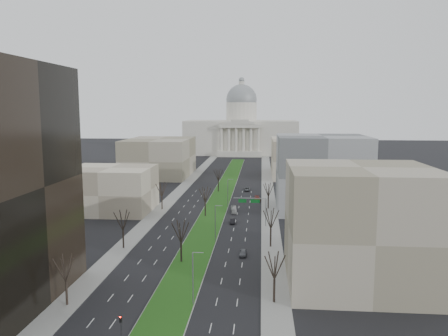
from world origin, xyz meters
The scene contains 29 objects.
ground centered at (0.00, 120.00, 0.00)m, with size 600.00×600.00×0.00m, color black.
median centered at (0.00, 118.99, 0.10)m, with size 8.00×222.03×0.20m.
sidewalk_left centered at (-17.50, 95.00, 0.07)m, with size 5.00×330.00×0.15m, color gray.
sidewalk_right centered at (17.50, 95.00, 0.07)m, with size 5.00×330.00×0.15m, color gray.
capitol centered at (0.00, 269.59, 16.31)m, with size 80.00×46.00×55.00m.
building_beige_left centered at (-33.00, 85.00, 7.00)m, with size 26.00×22.00×14.00m, color tan.
building_tan_right centered at (33.00, 32.00, 11.00)m, with size 26.00×24.00×22.00m, color gray.
building_grey_right centered at (34.00, 92.00, 12.00)m, with size 28.00×26.00×24.00m, color slate.
building_far_left centered at (-35.00, 160.00, 9.00)m, with size 30.00×40.00×18.00m, color gray.
building_far_right centered at (35.00, 165.00, 9.00)m, with size 30.00×40.00×18.00m, color tan.
tree_left_near centered at (-17.20, 18.00, 6.61)m, with size 5.10×5.10×9.18m.
tree_left_mid centered at (-17.20, 48.00, 7.00)m, with size 5.40×5.40×9.72m.
tree_left_far centered at (-17.20, 88.00, 6.84)m, with size 5.28×5.28×9.50m.
tree_right_near centered at (17.20, 22.00, 6.69)m, with size 5.16×5.16×9.29m.
tree_right_mid centered at (17.20, 52.00, 7.16)m, with size 5.52×5.52×9.94m.
tree_right_far centered at (17.20, 92.00, 6.53)m, with size 5.04×5.04×9.07m.
tree_median_a centered at (-2.00, 40.00, 7.00)m, with size 5.40×5.40×9.72m.
tree_median_b centered at (-2.00, 80.00, 7.00)m, with size 5.40×5.40×9.72m.
tree_median_c centered at (-2.00, 120.00, 7.00)m, with size 5.40×5.40×9.72m.
streetlamp_median_a centered at (3.76, 20.00, 4.81)m, with size 1.90×0.20×9.16m.
streetlamp_median_b centered at (3.76, 55.00, 4.81)m, with size 1.90×0.20×9.16m.
streetlamp_median_c centered at (3.76, 95.00, 4.81)m, with size 1.90×0.20×9.16m.
traffic_signal_median centered at (-4.30, 6.93, 2.79)m, with size 0.32×0.41×4.30m.
mast_arm_signs centered at (13.49, 70.03, 6.11)m, with size 9.12×0.24×8.09m.
car_grey_near centered at (10.94, 45.29, 0.68)m, with size 1.59×3.96×1.35m, color #53555B.
car_black centered at (6.83, 72.72, 0.69)m, with size 1.46×4.18×1.38m, color black.
car_red centered at (13.50, 104.13, 0.77)m, with size 2.16×5.31×1.54m, color maroon.
car_grey_far centered at (9.17, 123.07, 0.66)m, with size 2.19×4.75×1.32m, color #575A60.
box_van centered at (6.32, 85.99, 0.91)m, with size 1.52×6.51×1.81m, color silver.
Camera 1 is at (14.78, -48.43, 32.51)m, focal length 35.00 mm.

